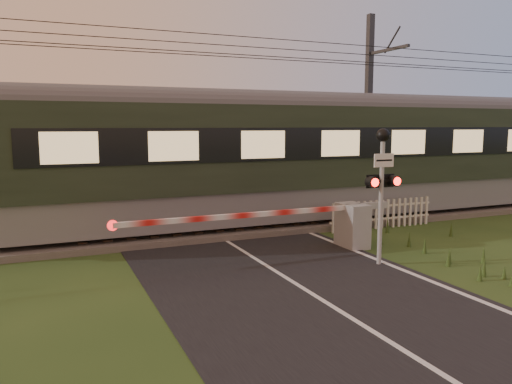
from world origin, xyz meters
name	(u,v)px	position (x,y,z in m)	size (l,w,h in m)	color
ground	(309,293)	(0.00, 0.00, 0.00)	(160.00, 160.00, 0.00)	#253F18
road	(316,296)	(0.02, -0.23, 0.01)	(6.00, 140.00, 0.03)	black
track_bed	(209,229)	(0.00, 6.50, 0.07)	(140.00, 3.40, 0.39)	#47423D
overhead_wires	(207,46)	(0.00, 6.50, 5.72)	(120.00, 0.62, 0.62)	black
boom_gate	(341,224)	(2.62, 2.89, 0.68)	(7.62, 0.93, 1.24)	gray
crossing_signal	(382,172)	(2.57, 1.13, 2.25)	(0.83, 0.35, 3.28)	gray
picket_fence	(382,214)	(5.30, 4.60, 0.48)	(3.93, 0.08, 0.95)	silver
catenary_mast	(369,108)	(7.67, 8.73, 4.03)	(0.24, 2.47, 7.77)	#2D2D30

